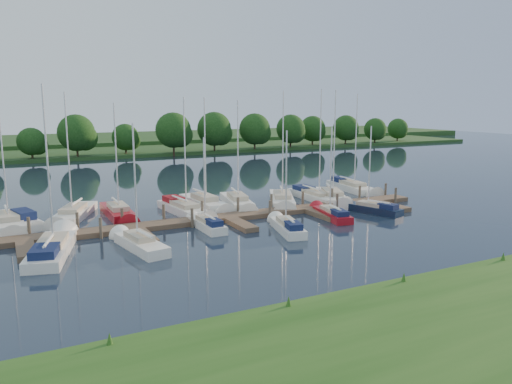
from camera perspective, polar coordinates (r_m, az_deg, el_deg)
name	(u,v)px	position (r m, az deg, el deg)	size (l,w,h in m)	color
ground	(271,242)	(36.45, 1.72, -5.76)	(260.00, 260.00, 0.00)	#17212F
near_bank	(444,325)	(24.46, 20.74, -14.03)	(90.00, 10.00, 0.50)	#214D16
dock	(230,219)	(42.73, -3.02, -3.10)	(40.00, 6.00, 0.40)	brown
mooring_pilings	(224,212)	(43.64, -3.64, -2.29)	(38.24, 2.84, 2.00)	#473D33
far_shore	(94,151)	(107.45, -18.05, 4.50)	(180.00, 30.00, 0.60)	#1D3E17
distant_hill	(76,141)	(132.08, -19.84, 5.55)	(220.00, 40.00, 1.40)	#305525
treeline	(120,135)	(95.45, -15.31, 6.30)	(146.83, 9.63, 8.18)	#38281C
sailboat_n_0	(9,224)	(45.27, -26.43, -3.31)	(2.46, 8.75, 11.15)	white
motorboat	(25,222)	(45.33, -24.90, -3.10)	(2.82, 5.63, 1.59)	white
sailboat_n_2	(73,215)	(46.61, -20.17, -2.51)	(5.01, 8.79, 11.29)	white
sailboat_n_3	(118,214)	(45.93, -15.45, -2.42)	(1.97, 8.07, 10.41)	#9F0E18
sailboat_n_4	(184,210)	(46.08, -8.19, -2.05)	(2.82, 8.63, 10.88)	white
sailboat_n_5	(205,205)	(48.50, -5.88, -1.43)	(2.52, 8.52, 10.97)	white
sailboat_n_6	(238,203)	(48.89, -2.12, -1.30)	(3.34, 8.37, 10.69)	white
sailboat_n_7	(282,201)	(50.10, 3.01, -1.03)	(5.48, 8.83, 11.54)	white
sailboat_n_8	(317,197)	(52.22, 6.98, -0.60)	(2.44, 9.36, 11.74)	white
sailboat_n_9	(332,198)	(52.13, 8.71, -0.69)	(5.13, 9.05, 11.68)	white
sailboat_n_10	(352,188)	(58.34, 10.93, 0.45)	(2.88, 9.05, 11.41)	white
sailboat_s_0	(53,249)	(36.34, -22.22, -6.06)	(4.14, 9.28, 11.62)	white
sailboat_s_1	(139,245)	(35.74, -13.20, -5.89)	(2.58, 7.03, 9.07)	white
sailboat_s_2	(207,225)	(40.31, -5.64, -3.78)	(1.41, 5.83, 7.66)	white
sailboat_s_3	(287,228)	(39.41, 3.57, -4.07)	(2.78, 6.41, 8.26)	white
sailboat_s_4	(331,214)	(44.45, 8.60, -2.54)	(2.60, 6.47, 8.24)	#9F0E18
sailboat_s_5	(371,209)	(47.25, 13.05, -1.92)	(3.07, 6.42, 8.26)	#0F1C32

